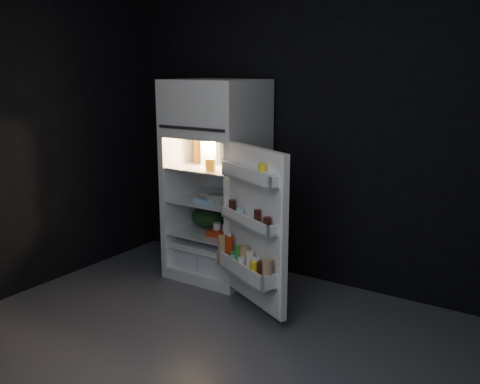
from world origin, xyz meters
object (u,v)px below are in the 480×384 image
Objects in this scene: refrigerator at (218,173)px; yogurt_tray at (223,233)px; fridge_door at (253,231)px; egg_carton at (226,199)px; milk_jug at (210,151)px.

refrigerator is 6.77× the size of yogurt_tray.
fridge_door is (0.72, -0.55, -0.28)m from refrigerator.
refrigerator is at bearing 142.66° from fridge_door.
refrigerator is 0.27m from egg_carton.
fridge_door reaches higher than milk_jug.
fridge_door reaches higher than yogurt_tray.
refrigerator reaches higher than milk_jug.
fridge_door is 1.06m from milk_jug.
refrigerator is 0.20m from milk_jug.
yogurt_tray is at bearing -49.25° from milk_jug.
refrigerator is 0.54m from yogurt_tray.
fridge_door is 4.64× the size of yogurt_tray.
yogurt_tray is at bearing -44.01° from refrigerator.
refrigerator is at bearing 121.07° from egg_carton.
milk_jug is at bearing 135.77° from yogurt_tray.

